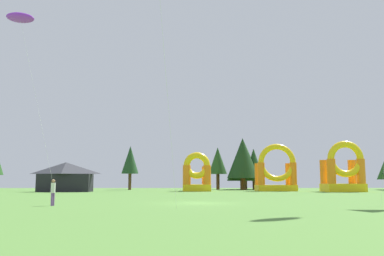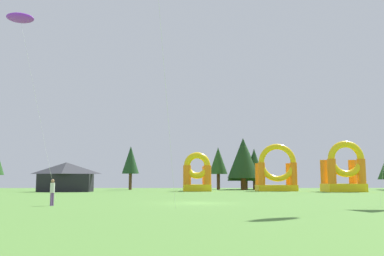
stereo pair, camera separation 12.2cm
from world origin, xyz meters
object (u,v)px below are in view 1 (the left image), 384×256
inflatable_yellow_castle (276,174)px  festival_tent (66,177)px  kite_purple_parafoil (20,18)px  inflatable_orange_dome (197,178)px  inflatable_red_slide (344,173)px  person_near_camera (53,190)px

inflatable_yellow_castle → festival_tent: size_ratio=0.98×
kite_purple_parafoil → inflatable_orange_dome: kite_purple_parafoil is taller
inflatable_orange_dome → inflatable_yellow_castle: size_ratio=0.81×
kite_purple_parafoil → inflatable_yellow_castle: kite_purple_parafoil is taller
inflatable_orange_dome → inflatable_yellow_castle: (11.83, 0.04, 0.61)m
inflatable_red_slide → kite_purple_parafoil: bearing=-147.7°
kite_purple_parafoil → person_near_camera: kite_purple_parafoil is taller
person_near_camera → inflatable_orange_dome: (9.98, 35.88, 1.00)m
inflatable_orange_dome → inflatable_yellow_castle: inflatable_yellow_castle is taller
kite_purple_parafoil → festival_tent: bearing=95.4°
inflatable_orange_dome → festival_tent: bearing=-170.0°
person_near_camera → inflatable_red_slide: inflatable_red_slide is taller
kite_purple_parafoil → inflatable_yellow_castle: 41.12m
festival_tent → inflatable_orange_dome: bearing=10.0°
inflatable_red_slide → festival_tent: size_ratio=0.98×
inflatable_orange_dome → festival_tent: (-18.36, -3.24, 0.08)m
inflatable_red_slide → festival_tent: 38.67m
inflatable_yellow_castle → inflatable_red_slide: inflatable_red_slide is taller
person_near_camera → festival_tent: festival_tent is taller
inflatable_orange_dome → person_near_camera: bearing=-105.5°
person_near_camera → festival_tent: bearing=-137.4°
kite_purple_parafoil → inflatable_red_slide: size_ratio=2.34×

